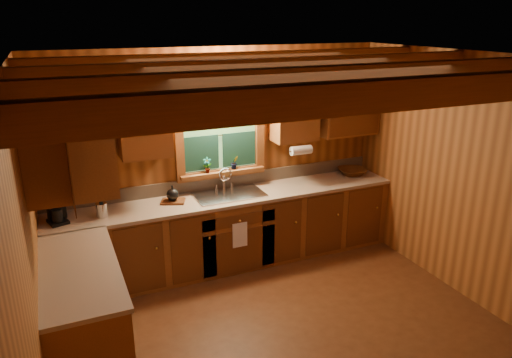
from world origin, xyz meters
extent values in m
plane|color=#522A14|center=(0.00, 0.00, 0.00)|extent=(4.20, 4.20, 0.00)
plane|color=brown|center=(0.00, 0.00, 2.60)|extent=(4.20, 4.20, 0.00)
plane|color=brown|center=(0.00, 1.90, 1.30)|extent=(4.20, 0.00, 4.20)
plane|color=brown|center=(0.00, -1.90, 1.30)|extent=(4.20, 0.00, 4.20)
plane|color=brown|center=(-2.10, 0.00, 1.30)|extent=(0.00, 3.80, 3.80)
plane|color=brown|center=(2.10, 0.00, 1.30)|extent=(0.00, 3.80, 3.80)
cube|color=brown|center=(0.00, -1.20, 2.49)|extent=(4.20, 0.14, 0.18)
cube|color=brown|center=(0.00, -0.40, 2.49)|extent=(4.20, 0.14, 0.18)
cube|color=brown|center=(0.00, 0.40, 2.49)|extent=(4.20, 0.14, 0.18)
cube|color=brown|center=(0.00, 1.20, 2.49)|extent=(4.20, 0.14, 0.18)
cube|color=brown|center=(0.00, 1.59, 0.43)|extent=(4.20, 0.62, 0.86)
cube|color=brown|center=(-1.79, 0.48, 0.43)|extent=(0.62, 1.60, 0.86)
cube|color=tan|center=(0.00, 1.59, 0.88)|extent=(4.20, 0.66, 0.04)
cube|color=tan|center=(-1.78, 0.48, 0.88)|extent=(0.64, 1.60, 0.04)
cube|color=tan|center=(0.00, 1.89, 0.98)|extent=(4.20, 0.02, 0.16)
cube|color=white|center=(-1.47, 0.68, 0.43)|extent=(0.02, 0.60, 0.80)
cube|color=brown|center=(-1.70, 1.73, 1.84)|extent=(0.78, 0.34, 0.78)
cube|color=brown|center=(-0.92, 1.73, 1.84)|extent=(0.55, 0.34, 0.78)
cube|color=brown|center=(0.92, 1.73, 1.84)|extent=(0.55, 0.34, 0.78)
cube|color=brown|center=(1.70, 1.73, 1.84)|extent=(0.78, 0.34, 0.78)
cube|color=brown|center=(-1.93, 0.68, 1.84)|extent=(0.34, 1.10, 0.78)
cube|color=brown|center=(0.00, 1.86, 2.00)|extent=(1.12, 0.08, 0.10)
cube|color=brown|center=(0.00, 1.86, 1.10)|extent=(1.12, 0.08, 0.10)
cube|color=brown|center=(-0.51, 1.86, 1.55)|extent=(0.10, 0.08, 0.80)
cube|color=brown|center=(0.51, 1.86, 1.55)|extent=(0.10, 0.08, 0.80)
cube|color=#407430|center=(0.00, 1.90, 1.55)|extent=(0.92, 0.01, 0.80)
cube|color=#123529|center=(-0.24, 1.87, 1.37)|extent=(0.42, 0.02, 0.42)
cube|color=#123529|center=(0.24, 1.87, 1.37)|extent=(0.42, 0.02, 0.42)
cylinder|color=black|center=(0.00, 1.87, 1.57)|extent=(0.92, 0.01, 0.01)
cube|color=brown|center=(0.00, 1.82, 1.12)|extent=(1.06, 0.14, 0.04)
cylinder|color=black|center=(0.00, 1.86, 2.23)|extent=(0.08, 0.03, 0.08)
cylinder|color=black|center=(-0.10, 1.80, 2.23)|extent=(0.09, 0.17, 0.08)
cylinder|color=black|center=(0.10, 1.80, 2.23)|extent=(0.09, 0.17, 0.08)
sphere|color=#FFE0A5|center=(-0.16, 1.74, 2.16)|extent=(0.13, 0.13, 0.13)
sphere|color=#FFE0A5|center=(0.16, 1.74, 2.16)|extent=(0.13, 0.13, 0.13)
cylinder|color=white|center=(0.92, 1.53, 1.37)|extent=(0.27, 0.11, 0.11)
cube|color=white|center=(0.00, 1.26, 0.52)|extent=(0.18, 0.01, 0.30)
cube|color=silver|center=(0.00, 1.60, 0.91)|extent=(0.82, 0.48, 0.02)
cube|color=#262628|center=(-0.19, 1.60, 0.84)|extent=(0.34, 0.40, 0.14)
cube|color=#262628|center=(0.19, 1.60, 0.84)|extent=(0.34, 0.40, 0.14)
cylinder|color=silver|center=(0.00, 1.78, 1.01)|extent=(0.04, 0.04, 0.22)
torus|color=silver|center=(0.00, 1.72, 1.12)|extent=(0.16, 0.02, 0.16)
cube|color=black|center=(-1.90, 1.54, 0.91)|extent=(0.18, 0.22, 0.03)
cube|color=black|center=(-1.90, 1.61, 1.07)|extent=(0.18, 0.08, 0.29)
cube|color=black|center=(-1.90, 1.52, 1.19)|extent=(0.18, 0.20, 0.04)
cylinder|color=black|center=(-1.90, 1.51, 1.00)|extent=(0.11, 0.11, 0.13)
cylinder|color=silver|center=(-1.47, 1.53, 0.98)|extent=(0.12, 0.12, 0.15)
cylinder|color=black|center=(-1.48, 1.52, 1.14)|extent=(0.03, 0.04, 0.23)
cylinder|color=black|center=(-1.47, 1.53, 1.14)|extent=(0.01, 0.01, 0.23)
cylinder|color=black|center=(-1.45, 1.54, 1.14)|extent=(0.03, 0.04, 0.23)
cylinder|color=black|center=(-1.44, 1.54, 1.14)|extent=(0.04, 0.06, 0.22)
cube|color=#572B12|center=(-0.67, 1.64, 0.91)|extent=(0.32, 0.28, 0.02)
sphere|color=black|center=(-0.67, 1.64, 0.99)|extent=(0.14, 0.14, 0.14)
cylinder|color=black|center=(-0.67, 1.64, 1.08)|extent=(0.02, 0.02, 0.04)
imported|color=#48230C|center=(1.78, 1.66, 0.94)|extent=(0.45, 0.45, 0.09)
imported|color=#572B12|center=(-0.19, 1.81, 1.24)|extent=(0.11, 0.09, 0.19)
imported|color=#572B12|center=(0.16, 1.82, 1.22)|extent=(0.10, 0.09, 0.17)
camera|label=1|loc=(-1.84, -3.42, 2.91)|focal=33.57mm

